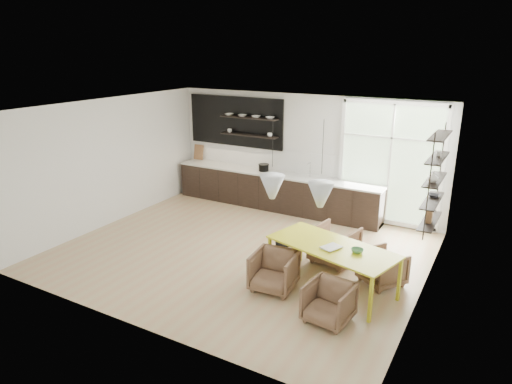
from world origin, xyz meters
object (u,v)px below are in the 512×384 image
Objects in this scene: dining_table at (332,249)px; armchair_front_left at (274,271)px; armchair_back_left at (335,244)px; armchair_front_right at (329,303)px; wire_stool at (284,251)px; armchair_back_right at (383,268)px.

dining_table is 1.06m from armchair_front_left.
armchair_front_right is at bearing 118.23° from armchair_back_left.
wire_stool is (-0.79, -0.60, -0.06)m from armchair_back_left.
armchair_front_right reaches higher than wire_stool.
armchair_back_right is at bearing 81.27° from armchair_front_right.
armchair_front_right is at bearing -56.01° from dining_table.
dining_table is at bearing 117.26° from armchair_back_left.
armchair_back_left is 1.17× the size of armchair_back_right.
armchair_front_right is 1.95m from wire_stool.
armchair_front_left is 1.60× the size of wire_stool.
armchair_back_left is 1.59m from armchair_front_left.
armchair_back_left is 0.99m from wire_stool.
dining_table is 2.96× the size of armchair_back_left.
armchair_front_left is at bearing 69.69° from armchair_back_right.
armchair_back_right is (1.03, -0.40, -0.05)m from armchair_back_left.
armchair_front_right is (-0.41, -1.55, 0.00)m from armchair_back_right.
armchair_front_left is 1.25m from armchair_front_right.
armchair_back_left is at bearing 37.30° from wire_stool.
armchair_back_right is 1.60m from armchair_front_right.
armchair_front_left is (-0.84, -0.51, -0.40)m from dining_table.
dining_table is 3.18× the size of armchair_front_left.
armchair_back_right is at bearing 53.89° from dining_table.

